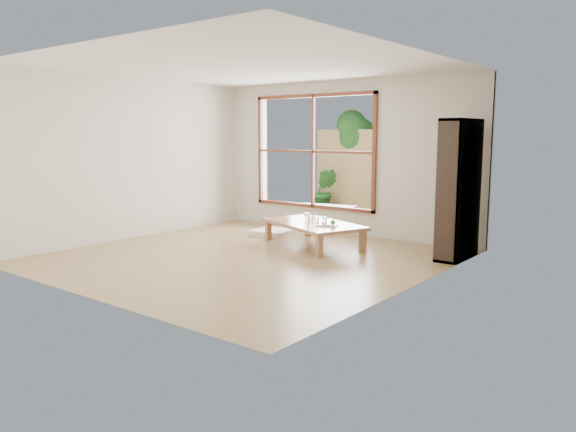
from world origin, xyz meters
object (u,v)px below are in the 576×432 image
object	(u,v)px
low_table	(313,225)
food_tray	(328,224)
garden_bench	(328,208)
bookshelf	(459,190)

from	to	relation	value
low_table	food_tray	world-z (taller)	food_tray
low_table	food_tray	bearing A→B (deg)	1.75
food_tray	garden_bench	bearing A→B (deg)	104.16
bookshelf	food_tray	world-z (taller)	bookshelf
low_table	bookshelf	world-z (taller)	bookshelf
low_table	garden_bench	distance (m)	2.07
low_table	garden_bench	size ratio (longest dim) A/B	1.65
garden_bench	bookshelf	bearing A→B (deg)	-35.38
bookshelf	garden_bench	world-z (taller)	bookshelf
bookshelf	garden_bench	bearing A→B (deg)	156.45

